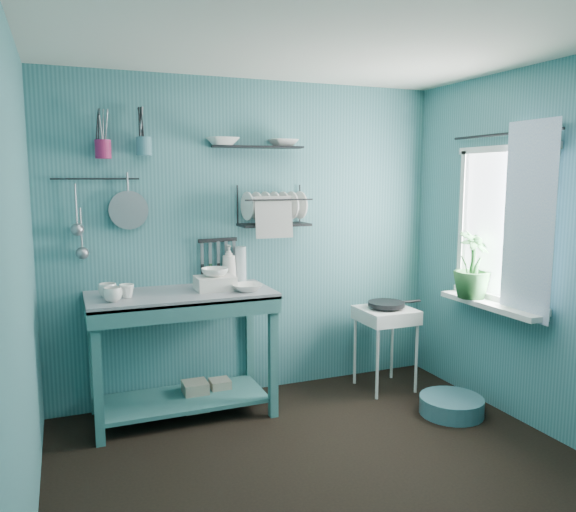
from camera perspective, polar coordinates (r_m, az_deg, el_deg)
name	(u,v)px	position (r m, az deg, el deg)	size (l,w,h in m)	color
floor	(334,477)	(3.55, 4.71, -21.51)	(3.20, 3.20, 0.00)	black
ceiling	(340,32)	(3.18, 5.26, 21.69)	(3.20, 3.20, 0.00)	silver
wall_back	(252,240)	(4.50, -3.68, 1.66)	(3.20, 3.20, 0.00)	#397176
wall_front	(556,339)	(1.94, 25.55, -7.58)	(3.20, 3.20, 0.00)	#397176
wall_left	(19,288)	(2.80, -25.68, -2.98)	(3.00, 3.00, 0.00)	#397176
wall_right	(553,253)	(4.10, 25.34, 0.28)	(3.00, 3.00, 0.00)	#397176
work_counter	(182,354)	(4.23, -10.69, -9.76)	(1.31, 0.66, 0.93)	#346D6C
mug_left	(113,295)	(3.89, -17.38, -3.77)	(0.12, 0.12, 0.10)	white
mug_mid	(127,291)	(4.00, -16.07, -3.44)	(0.10, 0.10, 0.09)	white
mug_right	(108,290)	(4.05, -17.85, -3.35)	(0.12, 0.12, 0.10)	white
wash_tub	(215,283)	(4.14, -7.43, -2.74)	(0.28, 0.22, 0.10)	silver
tub_bowl	(215,272)	(4.13, -7.45, -1.65)	(0.20, 0.20, 0.06)	white
soap_bottle	(229,264)	(4.38, -6.02, -0.82)	(0.12, 0.12, 0.30)	silver
water_bottle	(241,264)	(4.43, -4.84, -0.83)	(0.09, 0.09, 0.28)	silver
counter_bowl	(247,287)	(4.08, -4.23, -3.20)	(0.22, 0.22, 0.05)	white
hotplate_stand	(385,348)	(4.78, 9.84, -9.24)	(0.42, 0.42, 0.68)	white
frying_pan	(386,304)	(4.68, 9.95, -4.82)	(0.30, 0.30, 0.04)	black
knife_strip	(218,240)	(4.39, -7.16, 1.62)	(0.32, 0.02, 0.03)	black
dish_rack	(274,206)	(4.41, -1.42, 5.14)	(0.55, 0.24, 0.32)	black
upper_shelf	(257,147)	(4.39, -3.14, 11.00)	(0.70, 0.18, 0.01)	black
shelf_bowl_left	(223,138)	(4.32, -6.65, 11.85)	(0.24, 0.24, 0.06)	white
shelf_bowl_right	(283,144)	(4.47, -0.52, 11.35)	(0.23, 0.23, 0.06)	white
utensil_cup_magenta	(103,149)	(4.19, -18.28, 10.27)	(0.11, 0.11, 0.13)	#991C4E
utensil_cup_teal	(144,146)	(4.22, -14.43, 10.75)	(0.11, 0.11, 0.13)	teal
colander	(129,210)	(4.23, -15.89, 4.50)	(0.28, 0.28, 0.03)	gray
ladle_outer	(76,205)	(4.22, -20.74, 4.85)	(0.01, 0.01, 0.30)	gray
ladle_inner	(81,229)	(4.23, -20.28, 2.59)	(0.01, 0.01, 0.30)	gray
hook_rail	(96,179)	(4.23, -18.95, 7.43)	(0.01, 0.01, 0.60)	black
window_glass	(503,225)	(4.39, 21.02, 2.95)	(1.10, 1.10, 0.00)	white
windowsill	(490,305)	(4.42, 19.83, -4.70)	(0.16, 0.95, 0.04)	white
curtain	(528,221)	(4.13, 23.22, 3.24)	(1.35, 1.35, 0.00)	white
curtain_rod	(503,134)	(4.36, 21.02, 11.48)	(0.02, 0.02, 1.05)	black
potted_plant	(473,265)	(4.49, 18.25, -0.87)	(0.29, 0.29, 0.51)	#245B29
storage_tin_large	(195,396)	(4.42, -9.39, -13.84)	(0.18, 0.18, 0.22)	gray
storage_tin_small	(220,392)	(4.49, -6.91, -13.55)	(0.15, 0.15, 0.20)	gray
floor_basin	(451,406)	(4.48, 16.26, -14.38)	(0.47, 0.47, 0.13)	#3F707B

